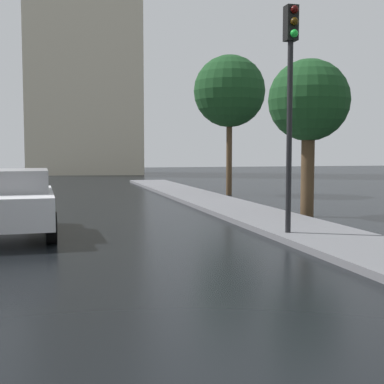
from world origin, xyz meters
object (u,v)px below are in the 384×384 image
object	(u,v)px
traffic_light	(290,79)
street_tree_mid	(309,102)
street_tree_near	(229,92)
car_white_mid_road	(14,201)

from	to	relation	value
traffic_light	street_tree_mid	xyz separation A→B (m)	(2.28, 3.55, -0.13)
traffic_light	street_tree_mid	size ratio (longest dim) A/B	1.06
traffic_light	street_tree_near	xyz separation A→B (m)	(2.56, 11.56, 1.05)
car_white_mid_road	street_tree_mid	xyz separation A→B (m)	(8.20, 1.51, 2.59)
traffic_light	street_tree_near	bearing A→B (deg)	77.51
car_white_mid_road	traffic_light	size ratio (longest dim) A/B	0.82
car_white_mid_road	traffic_light	distance (m)	6.83
street_tree_mid	car_white_mid_road	bearing A→B (deg)	-169.58
street_tree_near	street_tree_mid	size ratio (longest dim) A/B	1.33
traffic_light	street_tree_near	world-z (taller)	street_tree_near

